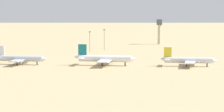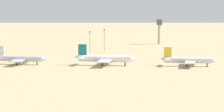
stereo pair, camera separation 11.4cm
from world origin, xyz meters
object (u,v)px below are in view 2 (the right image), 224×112
at_px(parked_jet_teal_2, 105,59).
at_px(light_pole_west, 104,38).
at_px(parked_jet_white_1, 19,58).
at_px(light_pole_mid, 90,40).
at_px(control_tower, 160,29).
at_px(parked_jet_yellow_3, 188,60).

relative_size(parked_jet_teal_2, light_pole_west, 2.32).
bearing_deg(parked_jet_teal_2, parked_jet_white_1, -176.52).
xyz_separation_m(parked_jet_white_1, light_pole_mid, (28.31, 86.88, 5.59)).
bearing_deg(parked_jet_white_1, light_pole_west, 72.85).
xyz_separation_m(parked_jet_white_1, control_tower, (76.51, 178.13, 10.16)).
bearing_deg(parked_jet_teal_2, light_pole_mid, 107.42).
bearing_deg(control_tower, parked_jet_teal_2, -97.10).
height_order(parked_jet_white_1, parked_jet_yellow_3, parked_jet_white_1).
height_order(control_tower, light_pole_mid, control_tower).
distance_m(parked_jet_teal_2, light_pole_mid, 87.62).
relative_size(parked_jet_white_1, light_pole_mid, 2.18).
height_order(light_pole_west, light_pole_mid, light_pole_west).
distance_m(light_pole_west, light_pole_mid, 20.71).
xyz_separation_m(parked_jet_yellow_3, light_pole_west, (-70.37, 98.89, 5.98)).
relative_size(parked_jet_teal_2, light_pole_mid, 2.42).
xyz_separation_m(parked_jet_white_1, parked_jet_teal_2, (54.75, 3.50, 0.45)).
distance_m(parked_jet_teal_2, control_tower, 176.25).
xyz_separation_m(parked_jet_white_1, parked_jet_yellow_3, (106.94, 6.97, -0.03)).
relative_size(parked_jet_yellow_3, light_pole_west, 2.07).
bearing_deg(control_tower, parked_jet_white_1, -113.24).
xyz_separation_m(parked_jet_teal_2, light_pole_west, (-18.18, 102.36, 5.50)).
distance_m(parked_jet_white_1, control_tower, 194.13).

